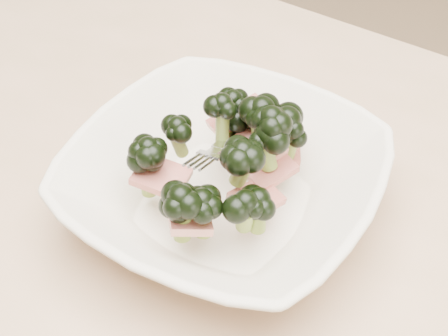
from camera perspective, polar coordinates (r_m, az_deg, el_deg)
The scene contains 1 object.
broccoli_dish at distance 0.54m, azimuth 0.14°, elevation -0.89°, with size 0.28×0.28×0.11m.
Camera 1 is at (0.16, -0.26, 1.17)m, focal length 50.00 mm.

